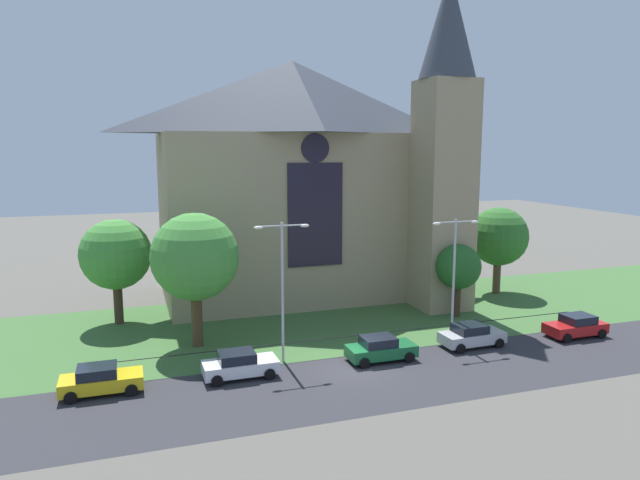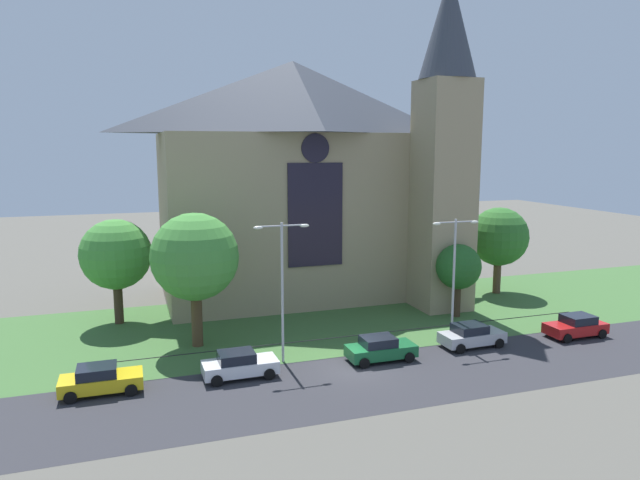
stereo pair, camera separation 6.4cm
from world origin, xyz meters
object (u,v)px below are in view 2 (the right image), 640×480
object	(u,v)px
tree_left_near	(195,257)
streetlamp_far	(454,264)
tree_right_far	(499,237)
tree_left_far	(116,255)
parked_car_green	(380,349)
parked_car_yellow	(100,380)
parked_car_red	(576,326)
tree_right_near	(458,267)
streetlamp_near	(282,275)
church_building	(304,178)
parked_car_silver	(471,335)
parked_car_white	(239,365)

from	to	relation	value
tree_left_near	streetlamp_far	size ratio (longest dim) A/B	1.06
tree_right_far	tree_left_far	bearing A→B (deg)	177.88
tree_left_near	parked_car_green	world-z (taller)	tree_left_near
parked_car_yellow	parked_car_red	bearing A→B (deg)	-0.62
tree_right_near	tree_left_far	xyz separation A→B (m)	(-24.60, 6.46, 1.28)
streetlamp_near	streetlamp_far	bearing A→B (deg)	0.00
tree_right_far	church_building	bearing A→B (deg)	163.43
tree_left_far	parked_car_green	world-z (taller)	tree_left_far
tree_right_near	parked_car_green	distance (m)	11.96
church_building	streetlamp_far	size ratio (longest dim) A/B	3.15
streetlamp_near	parked_car_yellow	bearing A→B (deg)	-172.47
tree_left_far	parked_car_green	size ratio (longest dim) A/B	1.84
tree_right_far	tree_left_near	world-z (taller)	tree_left_near
parked_car_silver	parked_car_red	xyz separation A→B (m)	(7.92, -0.57, 0.00)
tree_left_far	parked_car_white	world-z (taller)	tree_left_far
tree_right_far	parked_car_white	bearing A→B (deg)	-155.16
tree_left_near	streetlamp_near	size ratio (longest dim) A/B	1.03
parked_car_green	tree_right_near	bearing A→B (deg)	35.32
parked_car_yellow	parked_car_red	xyz separation A→B (m)	(30.60, -0.52, 0.00)
church_building	tree_right_far	xyz separation A→B (m)	(16.43, -4.89, -5.21)
parked_car_white	streetlamp_near	bearing A→B (deg)	27.38
tree_right_far	parked_car_yellow	size ratio (longest dim) A/B	1.82
parked_car_green	parked_car_red	distance (m)	14.60
streetlamp_near	parked_car_red	xyz separation A→B (m)	(20.27, -1.88, -4.65)
tree_right_far	streetlamp_far	bearing A→B (deg)	-136.56
streetlamp_far	parked_car_red	xyz separation A→B (m)	(8.59, -1.88, -4.51)
tree_left_near	parked_car_white	world-z (taller)	tree_left_near
streetlamp_near	parked_car_yellow	size ratio (longest dim) A/B	2.02
tree_left_near	parked_car_yellow	xyz separation A→B (m)	(-5.76, -5.92, -5.15)
tree_right_near	parked_car_green	xyz separation A→B (m)	(-9.45, -6.63, -3.13)
tree_left_near	parked_car_silver	size ratio (longest dim) A/B	2.06
streetlamp_near	tree_right_far	bearing A→B (deg)	24.43
tree_left_far	tree_left_near	bearing A→B (deg)	-54.31
tree_left_far	parked_car_red	bearing A→B (deg)	-24.03
streetlamp_near	parked_car_green	bearing A→B (deg)	-16.82
tree_right_near	tree_right_far	size ratio (longest dim) A/B	0.73
streetlamp_far	tree_right_near	bearing A→B (deg)	54.98
church_building	tree_left_far	bearing A→B (deg)	-166.54
church_building	tree_right_near	xyz separation A→B (m)	(9.11, -10.16, -6.40)
parked_car_yellow	parked_car_green	xyz separation A→B (m)	(16.00, -0.35, 0.00)
tree_left_near	parked_car_green	bearing A→B (deg)	-31.46
tree_left_near	streetlamp_near	distance (m)	6.47
streetlamp_near	tree_right_near	bearing A→B (deg)	18.01
parked_car_yellow	parked_car_white	distance (m)	7.36
streetlamp_near	parked_car_silver	world-z (taller)	streetlamp_near
parked_car_yellow	parked_car_red	size ratio (longest dim) A/B	1.00
church_building	tree_left_far	xyz separation A→B (m)	(-15.48, -3.71, -5.12)
church_building	parked_car_white	size ratio (longest dim) A/B	6.17
tree_right_near	streetlamp_near	world-z (taller)	streetlamp_near
parked_car_white	parked_car_green	bearing A→B (deg)	-1.46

